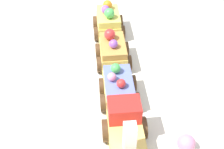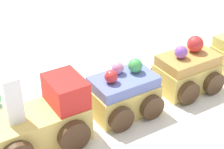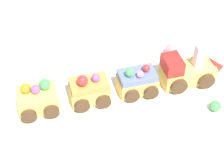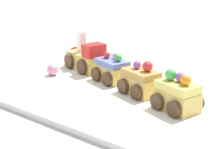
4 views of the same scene
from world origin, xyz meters
name	(u,v)px [view 2 (image 2 of 4)]	position (x,y,z in m)	size (l,w,h in m)	color
ground_plane	(129,106)	(0.00, 0.00, 0.00)	(10.00, 10.00, 0.00)	#B2B2B7
display_board	(129,102)	(0.00, 0.00, 0.01)	(0.73, 0.48, 0.01)	white
cake_train_locomotive	(29,126)	(0.14, -0.02, 0.04)	(0.15, 0.09, 0.09)	#EACC66
cake_car_blueberry	(123,94)	(0.03, 0.01, 0.04)	(0.09, 0.08, 0.06)	#EACC66
cake_car_caramel	(187,71)	(-0.07, 0.04, 0.04)	(0.09, 0.08, 0.07)	#EACC66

